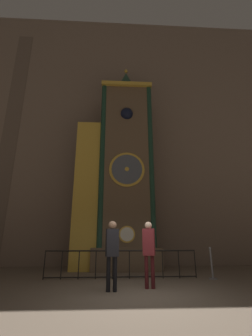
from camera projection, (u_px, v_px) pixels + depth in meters
name	position (u px, v px, depth m)	size (l,w,h in m)	color
ground_plane	(141.00, 297.00, 5.41)	(28.00, 28.00, 0.00)	brown
cathedral_back_wall	(125.00, 125.00, 13.41)	(24.00, 0.32, 15.54)	#7A6656
clock_tower	(118.00, 172.00, 11.11)	(3.95, 1.78, 10.63)	brown
railing_fence	(121.00, 263.00, 7.89)	(5.34, 0.05, 0.94)	black
visitor_near	(112.00, 247.00, 6.24)	(0.38, 0.29, 1.83)	black
visitor_far	(149.00, 247.00, 6.59)	(0.39, 0.31, 1.83)	#461518
stanchion_post	(212.00, 268.00, 7.79)	(0.28, 0.28, 1.04)	gray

